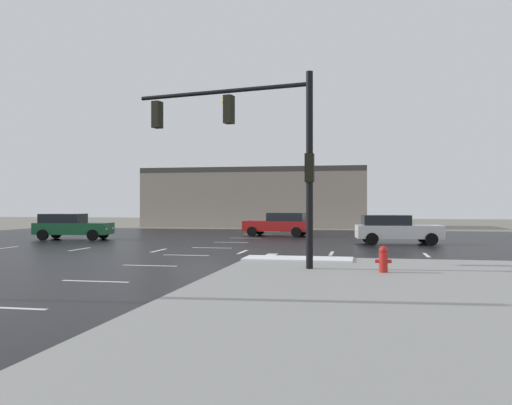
% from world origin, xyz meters
% --- Properties ---
extents(ground_plane, '(120.00, 120.00, 0.00)m').
position_xyz_m(ground_plane, '(0.00, 0.00, 0.00)').
color(ground_plane, slate).
extents(road_asphalt, '(44.00, 44.00, 0.02)m').
position_xyz_m(road_asphalt, '(0.00, 0.00, 0.01)').
color(road_asphalt, black).
rests_on(road_asphalt, ground_plane).
extents(snow_strip_curbside, '(4.00, 1.60, 0.06)m').
position_xyz_m(snow_strip_curbside, '(5.00, -4.00, 0.17)').
color(snow_strip_curbside, white).
rests_on(snow_strip_curbside, sidewalk_corner).
extents(lane_markings, '(36.15, 36.15, 0.01)m').
position_xyz_m(lane_markings, '(1.20, -1.38, 0.02)').
color(lane_markings, silver).
rests_on(lane_markings, road_asphalt).
extents(traffic_signal_mast, '(6.32, 1.52, 6.27)m').
position_xyz_m(traffic_signal_mast, '(3.97, -6.46, 4.36)').
color(traffic_signal_mast, black).
rests_on(traffic_signal_mast, sidewalk_corner).
extents(fire_hydrant, '(0.48, 0.26, 0.79)m').
position_xyz_m(fire_hydrant, '(7.96, -7.31, 0.54)').
color(fire_hydrant, red).
rests_on(fire_hydrant, sidewalk_corner).
extents(strip_building_background, '(21.30, 8.00, 5.65)m').
position_xyz_m(strip_building_background, '(-2.95, 29.04, 2.82)').
color(strip_building_background, gray).
rests_on(strip_building_background, ground_plane).
extents(sedan_red, '(4.67, 2.40, 1.58)m').
position_xyz_m(sedan_red, '(1.80, 12.67, 0.85)').
color(sedan_red, '#B21919').
rests_on(sedan_red, road_asphalt).
extents(sedan_white, '(4.68, 2.43, 1.58)m').
position_xyz_m(sedan_white, '(9.06, 6.32, 0.85)').
color(sedan_white, white).
rests_on(sedan_white, road_asphalt).
extents(sedan_green, '(4.68, 2.44, 1.58)m').
position_xyz_m(sedan_green, '(-10.20, 6.53, 0.85)').
color(sedan_green, '#195933').
rests_on(sedan_green, road_asphalt).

